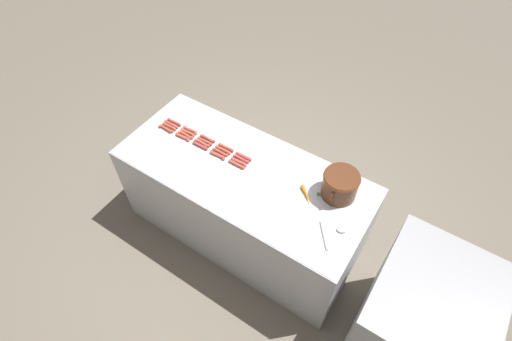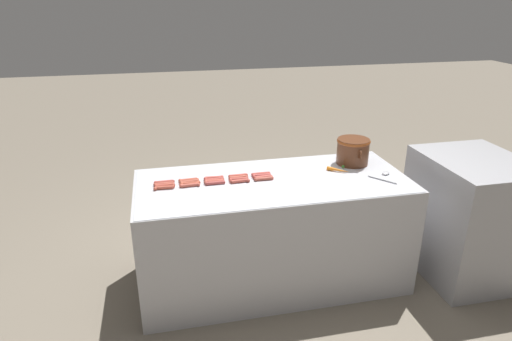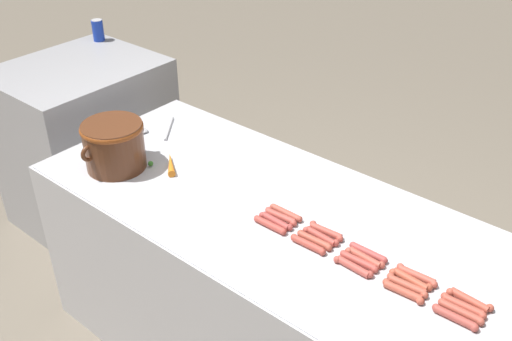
{
  "view_description": "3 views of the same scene",
  "coord_description": "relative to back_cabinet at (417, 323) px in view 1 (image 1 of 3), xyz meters",
  "views": [
    {
      "loc": [
        1.54,
        1.13,
        3.12
      ],
      "look_at": [
        -0.02,
        0.1,
        0.88
      ],
      "focal_mm": 27.67,
      "sensor_mm": 36.0,
      "label": 1
    },
    {
      "loc": [
        2.87,
        -0.76,
        2.12
      ],
      "look_at": [
        -0.06,
        -0.11,
        0.91
      ],
      "focal_mm": 31.35,
      "sensor_mm": 36.0,
      "label": 2
    },
    {
      "loc": [
        -1.43,
        -1.1,
        2.15
      ],
      "look_at": [
        0.1,
        0.17,
        0.89
      ],
      "focal_mm": 41.03,
      "sensor_mm": 36.0,
      "label": 3
    }
  ],
  "objects": [
    {
      "name": "griddle_counter",
      "position": [
        -0.21,
        -1.52,
        -0.06
      ],
      "size": [
        0.86,
        1.97,
        0.85
      ],
      "color": "#BCBCC1",
      "rests_on": "ground_plane"
    },
    {
      "name": "hot_dog_4",
      "position": [
        -0.31,
        -1.59,
        0.38
      ],
      "size": [
        0.03,
        0.15,
        0.03
      ],
      "color": "#B5453B",
      "rests_on": "griddle_counter"
    },
    {
      "name": "hot_dog_16",
      "position": [
        -0.22,
        -2.12,
        0.38
      ],
      "size": [
        0.03,
        0.15,
        0.03
      ],
      "color": "#B85141",
      "rests_on": "griddle_counter"
    },
    {
      "name": "hot_dog_3",
      "position": [
        -0.31,
        -1.76,
        0.38
      ],
      "size": [
        0.03,
        0.15,
        0.03
      ],
      "color": "#B5463A",
      "rests_on": "griddle_counter"
    },
    {
      "name": "hot_dog_7",
      "position": [
        -0.28,
        -1.94,
        0.38
      ],
      "size": [
        0.03,
        0.15,
        0.03
      ],
      "color": "#B0473D",
      "rests_on": "griddle_counter"
    },
    {
      "name": "hot_dog_13",
      "position": [
        -0.25,
        -1.77,
        0.38
      ],
      "size": [
        0.03,
        0.15,
        0.03
      ],
      "color": "#AE463C",
      "rests_on": "griddle_counter"
    },
    {
      "name": "hot_dog_12",
      "position": [
        -0.25,
        -1.95,
        0.38
      ],
      "size": [
        0.03,
        0.15,
        0.03
      ],
      "color": "#B55040",
      "rests_on": "griddle_counter"
    },
    {
      "name": "hot_dog_15",
      "position": [
        -0.21,
        -2.3,
        0.38
      ],
      "size": [
        0.03,
        0.15,
        0.03
      ],
      "color": "#B54D3B",
      "rests_on": "griddle_counter"
    },
    {
      "name": "hot_dog_1",
      "position": [
        -0.31,
        -2.12,
        0.38
      ],
      "size": [
        0.03,
        0.15,
        0.03
      ],
      "color": "#B64D3A",
      "rests_on": "griddle_counter"
    },
    {
      "name": "hot_dog_9",
      "position": [
        -0.28,
        -1.59,
        0.38
      ],
      "size": [
        0.03,
        0.15,
        0.03
      ],
      "color": "#AC4540",
      "rests_on": "griddle_counter"
    },
    {
      "name": "bean_pot",
      "position": [
        -0.4,
        -0.83,
        0.48
      ],
      "size": [
        0.32,
        0.26,
        0.2
      ],
      "color": "#562D19",
      "rests_on": "griddle_counter"
    },
    {
      "name": "ground_plane",
      "position": [
        -0.21,
        -1.52,
        -0.48
      ],
      "size": [
        20.0,
        20.0,
        0.0
      ],
      "primitive_type": "plane",
      "color": "#756B5B"
    },
    {
      "name": "hot_dog_11",
      "position": [
        -0.25,
        -2.12,
        0.38
      ],
      "size": [
        0.03,
        0.15,
        0.03
      ],
      "color": "#B44F39",
      "rests_on": "griddle_counter"
    },
    {
      "name": "hot_dog_19",
      "position": [
        -0.22,
        -1.59,
        0.38
      ],
      "size": [
        0.03,
        0.15,
        0.03
      ],
      "color": "#AE4F40",
      "rests_on": "griddle_counter"
    },
    {
      "name": "hot_dog_10",
      "position": [
        -0.25,
        -2.29,
        0.38
      ],
      "size": [
        0.03,
        0.15,
        0.03
      ],
      "color": "#B44D3C",
      "rests_on": "griddle_counter"
    },
    {
      "name": "hot_dog_0",
      "position": [
        -0.31,
        -2.29,
        0.38
      ],
      "size": [
        0.03,
        0.15,
        0.03
      ],
      "color": "#AB473D",
      "rests_on": "griddle_counter"
    },
    {
      "name": "hot_dog_17",
      "position": [
        -0.22,
        -1.94,
        0.38
      ],
      "size": [
        0.03,
        0.15,
        0.03
      ],
      "color": "#AB4440",
      "rests_on": "griddle_counter"
    },
    {
      "name": "carrot",
      "position": [
        -0.26,
        -1.0,
        0.38
      ],
      "size": [
        0.13,
        0.15,
        0.03
      ],
      "color": "orange",
      "rests_on": "griddle_counter"
    },
    {
      "name": "hot_dog_14",
      "position": [
        -0.25,
        -1.59,
        0.38
      ],
      "size": [
        0.03,
        0.15,
        0.03
      ],
      "color": "#B64C41",
      "rests_on": "griddle_counter"
    },
    {
      "name": "hot_dog_5",
      "position": [
        -0.28,
        -2.3,
        0.38
      ],
      "size": [
        0.03,
        0.15,
        0.03
      ],
      "color": "#AE4E3E",
      "rests_on": "griddle_counter"
    },
    {
      "name": "hot_dog_8",
      "position": [
        -0.28,
        -1.77,
        0.38
      ],
      "size": [
        0.03,
        0.15,
        0.03
      ],
      "color": "#B04F3D",
      "rests_on": "griddle_counter"
    },
    {
      "name": "back_cabinet",
      "position": [
        0.0,
        0.0,
        0.0
      ],
      "size": [
        0.84,
        0.69,
        0.96
      ],
      "primitive_type": "cube",
      "color": "#A0A0A4",
      "rests_on": "ground_plane"
    },
    {
      "name": "hot_dog_18",
      "position": [
        -0.21,
        -1.77,
        0.38
      ],
      "size": [
        0.03,
        0.15,
        0.03
      ],
      "color": "#B34A3E",
      "rests_on": "griddle_counter"
    },
    {
      "name": "hot_dog_6",
      "position": [
        -0.28,
        -2.12,
        0.38
      ],
      "size": [
        0.03,
        0.15,
        0.03
      ],
      "color": "#B0503D",
      "rests_on": "griddle_counter"
    },
    {
      "name": "hot_dog_2",
      "position": [
        -0.31,
        -1.94,
        0.38
      ],
      "size": [
        0.03,
        0.15,
        0.03
      ],
      "color": "#B54A40",
      "rests_on": "griddle_counter"
    },
    {
      "name": "serving_spoon",
      "position": [
        -0.1,
        -0.7,
        0.37
      ],
      "size": [
        0.24,
        0.2,
        0.02
      ],
      "color": "#B7B7BC",
      "rests_on": "griddle_counter"
    }
  ]
}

